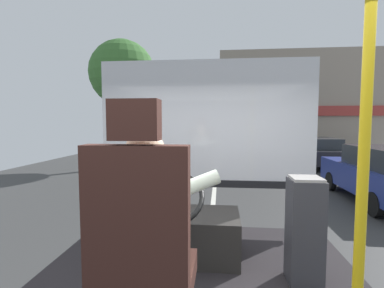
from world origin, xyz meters
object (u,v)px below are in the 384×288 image
handrail_pole (362,188)px  fare_box (305,230)px  driver_seat (143,256)px  steering_console (178,233)px  bus_driver (149,218)px  parked_car_black (316,151)px

handrail_pole → fare_box: 1.10m
driver_seat → steering_console: 1.20m
driver_seat → handrail_pole: (0.96, -0.10, 0.39)m
driver_seat → bus_driver: (-0.00, 0.12, 0.15)m
steering_console → fare_box: steering_console is taller
fare_box → steering_console: bearing=163.3°
bus_driver → fare_box: bearing=35.6°
bus_driver → handrail_pole: handrail_pole is taller
bus_driver → fare_box: bus_driver is taller
driver_seat → bus_driver: bearing=90.0°
bus_driver → parked_car_black: (4.83, 12.09, -0.84)m
steering_console → fare_box: size_ratio=1.35×
driver_seat → steering_console: (-0.00, 1.15, -0.35)m
parked_car_black → fare_box: bearing=-108.5°
parked_car_black → driver_seat: bearing=-111.6°
bus_driver → fare_box: (1.02, 0.73, -0.31)m
steering_console → handrail_pole: handrail_pole is taller
driver_seat → steering_console: driver_seat is taller
driver_seat → handrail_pole: 1.04m
steering_console → fare_box: 1.08m
bus_driver → parked_car_black: bearing=68.2°
bus_driver → parked_car_black: 13.05m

